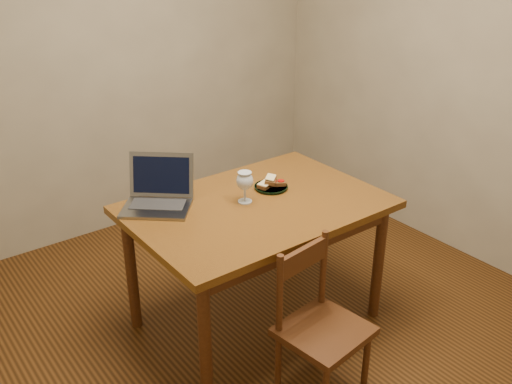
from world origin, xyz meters
TOP-DOWN VIEW (x-y plane):
  - floor at (0.00, 0.00)m, footprint 3.20×3.20m
  - back_wall at (0.00, 1.61)m, footprint 3.20×0.02m
  - right_wall at (1.61, 0.00)m, footprint 0.02×3.20m
  - table at (0.01, 0.05)m, footprint 1.30×0.90m
  - chair at (-0.10, -0.58)m, footprint 0.41×0.40m
  - plate at (0.19, 0.15)m, footprint 0.19×0.19m
  - sandwich_cheese at (0.16, 0.16)m, footprint 0.11×0.08m
  - sandwich_tomato at (0.22, 0.14)m, footprint 0.11×0.09m
  - sandwich_top at (0.19, 0.15)m, footprint 0.11×0.11m
  - milk_glass at (-0.03, 0.10)m, footprint 0.09×0.09m
  - laptop at (-0.39, 0.35)m, footprint 0.46×0.45m

SIDE VIEW (x-z plane):
  - floor at x=0.00m, z-range -0.02..0.00m
  - chair at x=-0.10m, z-range 0.23..0.63m
  - table at x=0.01m, z-range 0.28..1.02m
  - plate at x=0.19m, z-range 0.74..0.76m
  - sandwich_tomato at x=0.22m, z-range 0.76..0.78m
  - sandwich_cheese at x=0.16m, z-range 0.76..0.78m
  - sandwich_top at x=0.19m, z-range 0.78..0.81m
  - laptop at x=-0.39m, z-range 0.68..0.93m
  - milk_glass at x=-0.03m, z-range 0.74..0.91m
  - back_wall at x=0.00m, z-range 0.00..2.60m
  - right_wall at x=1.61m, z-range 0.00..2.60m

